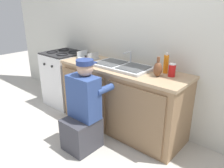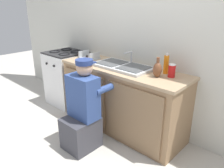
{
  "view_description": "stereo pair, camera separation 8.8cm",
  "coord_description": "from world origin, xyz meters",
  "px_view_note": "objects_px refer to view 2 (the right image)",
  "views": [
    {
      "loc": [
        1.71,
        -1.88,
        1.7
      ],
      "look_at": [
        0.0,
        0.1,
        0.72
      ],
      "focal_mm": 35.0,
      "sensor_mm": 36.0,
      "label": 1
    },
    {
      "loc": [
        1.78,
        -1.82,
        1.7
      ],
      "look_at": [
        0.0,
        0.1,
        0.72
      ],
      "focal_mm": 35.0,
      "sensor_mm": 36.0,
      "label": 2
    }
  ],
  "objects_px": {
    "vase_decorative": "(157,69)",
    "dish_rack_tray": "(89,57)",
    "spice_bottle_pepper": "(87,59)",
    "soda_cup_red": "(172,71)",
    "plumber_person": "(83,113)",
    "sink_double_basin": "(122,66)",
    "stove_range": "(67,78)",
    "soap_bottle_orange": "(166,64)"
  },
  "relations": [
    {
      "from": "vase_decorative",
      "to": "plumber_person",
      "type": "bearing_deg",
      "value": -134.28
    },
    {
      "from": "stove_range",
      "to": "soap_bottle_orange",
      "type": "distance_m",
      "value": 1.89
    },
    {
      "from": "sink_double_basin",
      "to": "spice_bottle_pepper",
      "type": "relative_size",
      "value": 7.62
    },
    {
      "from": "sink_double_basin",
      "to": "plumber_person",
      "type": "height_order",
      "value": "plumber_person"
    },
    {
      "from": "dish_rack_tray",
      "to": "soap_bottle_orange",
      "type": "xyz_separation_m",
      "value": [
        1.22,
        0.14,
        0.09
      ]
    },
    {
      "from": "stove_range",
      "to": "soap_bottle_orange",
      "type": "height_order",
      "value": "soap_bottle_orange"
    },
    {
      "from": "spice_bottle_pepper",
      "to": "dish_rack_tray",
      "type": "distance_m",
      "value": 0.22
    },
    {
      "from": "stove_range",
      "to": "vase_decorative",
      "type": "height_order",
      "value": "vase_decorative"
    },
    {
      "from": "sink_double_basin",
      "to": "vase_decorative",
      "type": "relative_size",
      "value": 3.48
    },
    {
      "from": "vase_decorative",
      "to": "soap_bottle_orange",
      "type": "height_order",
      "value": "soap_bottle_orange"
    },
    {
      "from": "stove_range",
      "to": "spice_bottle_pepper",
      "type": "bearing_deg",
      "value": -11.68
    },
    {
      "from": "sink_double_basin",
      "to": "spice_bottle_pepper",
      "type": "xyz_separation_m",
      "value": [
        -0.53,
        -0.15,
        0.03
      ]
    },
    {
      "from": "plumber_person",
      "to": "soap_bottle_orange",
      "type": "relative_size",
      "value": 4.42
    },
    {
      "from": "sink_double_basin",
      "to": "stove_range",
      "type": "height_order",
      "value": "sink_double_basin"
    },
    {
      "from": "plumber_person",
      "to": "sink_double_basin",
      "type": "bearing_deg",
      "value": 84.55
    },
    {
      "from": "dish_rack_tray",
      "to": "soap_bottle_orange",
      "type": "bearing_deg",
      "value": 6.31
    },
    {
      "from": "soda_cup_red",
      "to": "dish_rack_tray",
      "type": "relative_size",
      "value": 0.54
    },
    {
      "from": "plumber_person",
      "to": "vase_decorative",
      "type": "relative_size",
      "value": 4.8
    },
    {
      "from": "sink_double_basin",
      "to": "soap_bottle_orange",
      "type": "height_order",
      "value": "soap_bottle_orange"
    },
    {
      "from": "vase_decorative",
      "to": "soda_cup_red",
      "type": "bearing_deg",
      "value": 41.83
    },
    {
      "from": "sink_double_basin",
      "to": "stove_range",
      "type": "distance_m",
      "value": 1.33
    },
    {
      "from": "plumber_person",
      "to": "spice_bottle_pepper",
      "type": "height_order",
      "value": "plumber_person"
    },
    {
      "from": "sink_double_basin",
      "to": "soda_cup_red",
      "type": "xyz_separation_m",
      "value": [
        0.67,
        0.08,
        0.06
      ]
    },
    {
      "from": "sink_double_basin",
      "to": "vase_decorative",
      "type": "distance_m",
      "value": 0.55
    },
    {
      "from": "plumber_person",
      "to": "vase_decorative",
      "type": "height_order",
      "value": "vase_decorative"
    },
    {
      "from": "soda_cup_red",
      "to": "soap_bottle_orange",
      "type": "xyz_separation_m",
      "value": [
        -0.12,
        0.07,
        0.04
      ]
    },
    {
      "from": "soda_cup_red",
      "to": "plumber_person",
      "type": "bearing_deg",
      "value": -134.9
    },
    {
      "from": "stove_range",
      "to": "soap_bottle_orange",
      "type": "xyz_separation_m",
      "value": [
        1.81,
        0.15,
        0.55
      ]
    },
    {
      "from": "stove_range",
      "to": "soda_cup_red",
      "type": "xyz_separation_m",
      "value": [
        1.92,
        0.08,
        0.51
      ]
    },
    {
      "from": "vase_decorative",
      "to": "dish_rack_tray",
      "type": "xyz_separation_m",
      "value": [
        -1.22,
        0.05,
        -0.07
      ]
    },
    {
      "from": "plumber_person",
      "to": "spice_bottle_pepper",
      "type": "distance_m",
      "value": 0.84
    },
    {
      "from": "vase_decorative",
      "to": "dish_rack_tray",
      "type": "distance_m",
      "value": 1.22
    },
    {
      "from": "sink_double_basin",
      "to": "dish_rack_tray",
      "type": "height_order",
      "value": "sink_double_basin"
    },
    {
      "from": "sink_double_basin",
      "to": "dish_rack_tray",
      "type": "bearing_deg",
      "value": 178.81
    },
    {
      "from": "spice_bottle_pepper",
      "to": "soap_bottle_orange",
      "type": "bearing_deg",
      "value": 15.62
    },
    {
      "from": "vase_decorative",
      "to": "spice_bottle_pepper",
      "type": "bearing_deg",
      "value": -173.64
    },
    {
      "from": "sink_double_basin",
      "to": "plumber_person",
      "type": "distance_m",
      "value": 0.8
    },
    {
      "from": "spice_bottle_pepper",
      "to": "soda_cup_red",
      "type": "bearing_deg",
      "value": 10.86
    },
    {
      "from": "stove_range",
      "to": "dish_rack_tray",
      "type": "bearing_deg",
      "value": 1.58
    },
    {
      "from": "plumber_person",
      "to": "soap_bottle_orange",
      "type": "distance_m",
      "value": 1.15
    },
    {
      "from": "sink_double_basin",
      "to": "spice_bottle_pepper",
      "type": "distance_m",
      "value": 0.55
    },
    {
      "from": "sink_double_basin",
      "to": "stove_range",
      "type": "bearing_deg",
      "value": -179.9
    }
  ]
}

